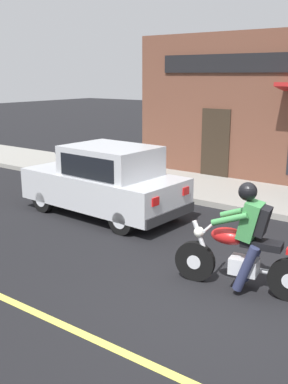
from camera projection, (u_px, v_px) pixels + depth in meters
The scene contains 4 objects.
ground_plane at pixel (225, 300), 6.26m from camera, with size 80.00×80.00×0.00m, color black.
sidewalk_curb at pixel (211, 189), 12.01m from camera, with size 2.60×22.00×0.14m, color gray.
motorcycle_with_rider at pixel (243, 247), 6.39m from camera, with size 0.66×2.01×1.62m.
car_hatchback at pixel (105, 182), 9.88m from camera, with size 1.81×3.85×1.57m.
Camera 1 is at (-5.24, -2.45, 3.05)m, focal length 42.00 mm.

